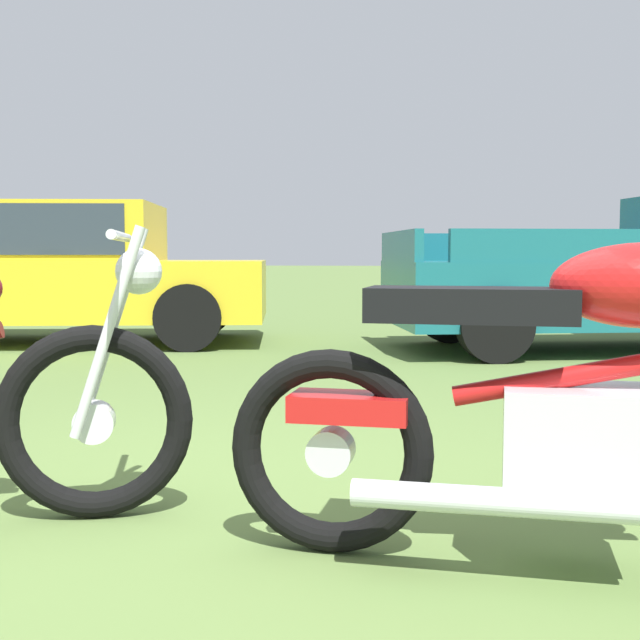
# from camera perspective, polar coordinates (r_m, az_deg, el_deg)

# --- Properties ---
(ground_plane) EXTENTS (120.00, 120.00, 0.00)m
(ground_plane) POSITION_cam_1_polar(r_m,az_deg,el_deg) (3.04, -8.61, -13.02)
(ground_plane) COLOR #567038
(motorcycle_red) EXTENTS (2.02, 0.64, 1.02)m
(motorcycle_red) POSITION_cam_1_polar(r_m,az_deg,el_deg) (2.45, 17.56, -5.84)
(motorcycle_red) COLOR black
(motorcycle_red) RESTS_ON ground
(car_yellow) EXTENTS (4.51, 2.51, 1.43)m
(car_yellow) POSITION_cam_1_polar(r_m,az_deg,el_deg) (8.85, -18.31, 3.62)
(car_yellow) COLOR gold
(car_yellow) RESTS_ON ground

